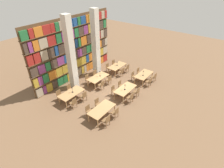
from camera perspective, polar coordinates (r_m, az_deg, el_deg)
name	(u,v)px	position (r m, az deg, el deg)	size (l,w,h in m)	color
ground_plane	(111,90)	(14.80, -0.44, -1.93)	(40.00, 40.00, 0.00)	brown
bookshelf_bank	(75,49)	(15.98, -12.06, 10.98)	(9.00, 0.35, 5.50)	brown
pillar_left	(71,54)	(14.16, -13.33, 9.36)	(0.55, 0.55, 6.00)	beige
pillar_center	(96,44)	(16.02, -5.35, 12.89)	(0.55, 0.55, 6.00)	beige
reading_table_0	(102,110)	(11.86, -3.35, -8.36)	(1.96, 0.97, 0.72)	tan
chair_0	(107,120)	(11.36, -1.78, -11.77)	(0.42, 0.40, 0.88)	brown
chair_1	(89,111)	(12.13, -7.52, -8.58)	(0.42, 0.40, 0.88)	brown
chair_2	(115,112)	(11.90, 1.09, -9.23)	(0.42, 0.40, 0.88)	brown
chair_3	(98,104)	(12.64, -4.58, -6.37)	(0.42, 0.40, 0.88)	brown
reading_table_1	(125,89)	(13.77, 4.38, -1.73)	(1.96, 0.97, 0.72)	tan
chair_4	(130,97)	(13.24, 6.06, -4.36)	(0.42, 0.40, 0.88)	brown
chair_5	(114,90)	(13.92, 0.69, -2.06)	(0.42, 0.40, 0.88)	brown
chair_6	(137,92)	(13.90, 8.10, -2.48)	(0.42, 0.40, 0.88)	brown
chair_7	(121,85)	(14.55, 2.88, -0.38)	(0.42, 0.40, 0.88)	brown
desk_lamp_0	(125,86)	(13.42, 4.25, -0.70)	(0.14, 0.14, 0.48)	black
reading_table_2	(144,75)	(15.89, 10.36, 2.92)	(1.96, 0.97, 0.72)	tan
chair_8	(149,81)	(15.35, 12.01, 0.82)	(0.42, 0.40, 0.88)	brown
chair_9	(134,76)	(15.93, 7.11, 2.61)	(0.42, 0.40, 0.88)	brown
chair_10	(154,77)	(16.13, 13.58, 2.28)	(0.42, 0.40, 0.88)	brown
chair_11	(139,72)	(16.68, 8.84, 3.95)	(0.42, 0.40, 0.88)	brown
desk_lamp_1	(143,72)	(15.50, 10.21, 3.81)	(0.14, 0.14, 0.48)	black
reading_table_3	(71,94)	(13.61, -13.09, -3.08)	(1.96, 0.97, 0.72)	tan
chair_12	(73,103)	(12.97, -12.47, -6.01)	(0.42, 0.40, 0.88)	brown
chair_13	(60,95)	(13.98, -16.70, -3.49)	(0.42, 0.40, 0.88)	brown
chair_14	(84,96)	(13.49, -9.24, -3.86)	(0.42, 0.40, 0.88)	brown
chair_15	(70,89)	(14.47, -13.54, -1.59)	(0.42, 0.40, 0.88)	brown
desk_lamp_2	(72,89)	(13.44, -12.90, -1.57)	(0.14, 0.14, 0.46)	black
reading_table_4	(98,78)	(15.26, -4.53, 2.05)	(1.96, 0.97, 0.72)	tan
chair_16	(101,85)	(14.60, -3.49, -0.26)	(0.42, 0.40, 0.88)	brown
chair_17	(88,79)	(15.51, -7.84, 1.63)	(0.42, 0.40, 0.88)	brown
chair_18	(109,80)	(15.26, -1.03, 1.41)	(0.42, 0.40, 0.88)	brown
chair_19	(96,74)	(16.13, -5.34, 3.14)	(0.42, 0.40, 0.88)	brown
desk_lamp_3	(100,73)	(15.20, -3.96, 3.73)	(0.14, 0.14, 0.50)	black
reading_table_5	(117,66)	(17.13, 1.74, 5.81)	(1.96, 0.97, 0.72)	tan
chair_20	(121,72)	(16.49, 2.98, 3.96)	(0.42, 0.40, 0.88)	brown
chair_21	(108,67)	(17.29, -1.24, 5.46)	(0.42, 0.40, 0.88)	brown
chair_22	(127,68)	(17.22, 4.86, 5.23)	(0.42, 0.40, 0.88)	brown
chair_23	(114,64)	(17.99, 0.73, 6.63)	(0.42, 0.40, 0.88)	brown
desk_lamp_4	(117,63)	(17.02, 1.67, 6.87)	(0.14, 0.14, 0.39)	black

